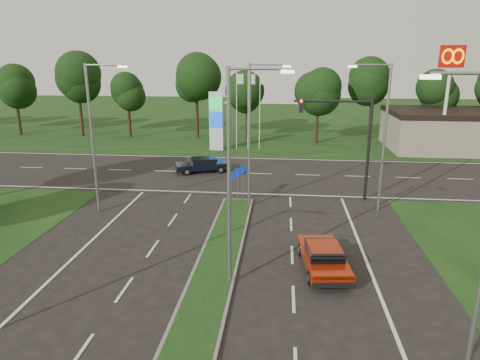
# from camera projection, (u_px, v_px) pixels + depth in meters

# --- Properties ---
(verge_far) EXTENTS (160.00, 50.00, 0.02)m
(verge_far) POSITION_uv_depth(u_px,v_px,m) (265.00, 121.00, 65.24)
(verge_far) COLOR black
(verge_far) RESTS_ON ground
(cross_road) EXTENTS (160.00, 12.00, 0.02)m
(cross_road) POSITION_uv_depth(u_px,v_px,m) (247.00, 174.00, 35.60)
(cross_road) COLOR black
(cross_road) RESTS_ON ground
(median_kerb) EXTENTS (2.00, 26.00, 0.12)m
(median_kerb) POSITION_uv_depth(u_px,v_px,m) (203.00, 307.00, 16.47)
(median_kerb) COLOR slate
(median_kerb) RESTS_ON ground
(commercial_building) EXTENTS (16.00, 9.00, 4.00)m
(commercial_building) POSITION_uv_depth(u_px,v_px,m) (468.00, 131.00, 44.36)
(commercial_building) COLOR gray
(commercial_building) RESTS_ON ground
(streetlight_median_near) EXTENTS (2.53, 0.22, 9.00)m
(streetlight_median_near) POSITION_uv_depth(u_px,v_px,m) (234.00, 169.00, 16.89)
(streetlight_median_near) COLOR gray
(streetlight_median_near) RESTS_ON ground
(streetlight_median_far) EXTENTS (2.53, 0.22, 9.00)m
(streetlight_median_far) POSITION_uv_depth(u_px,v_px,m) (253.00, 128.00, 26.46)
(streetlight_median_far) COLOR gray
(streetlight_median_far) RESTS_ON ground
(streetlight_left_far) EXTENTS (2.53, 0.22, 9.00)m
(streetlight_left_far) POSITION_uv_depth(u_px,v_px,m) (95.00, 131.00, 25.46)
(streetlight_left_far) COLOR gray
(streetlight_left_far) RESTS_ON ground
(streetlight_right_far) EXTENTS (2.53, 0.22, 9.00)m
(streetlight_right_far) POSITION_uv_depth(u_px,v_px,m) (382.00, 131.00, 25.69)
(streetlight_right_far) COLOR gray
(streetlight_right_far) RESTS_ON ground
(traffic_signal) EXTENTS (5.10, 0.42, 7.00)m
(traffic_signal) POSITION_uv_depth(u_px,v_px,m) (349.00, 132.00, 27.87)
(traffic_signal) COLOR black
(traffic_signal) RESTS_ON ground
(median_signs) EXTENTS (1.16, 1.76, 2.38)m
(median_signs) POSITION_uv_depth(u_px,v_px,m) (237.00, 178.00, 27.87)
(median_signs) COLOR gray
(median_signs) RESTS_ON ground
(gas_pylon) EXTENTS (5.80, 1.26, 8.00)m
(gas_pylon) POSITION_uv_depth(u_px,v_px,m) (218.00, 119.00, 43.75)
(gas_pylon) COLOR silver
(gas_pylon) RESTS_ON ground
(mcdonalds_sign) EXTENTS (2.20, 0.47, 10.40)m
(mcdonalds_sign) POSITION_uv_depth(u_px,v_px,m) (450.00, 72.00, 39.25)
(mcdonalds_sign) COLOR silver
(mcdonalds_sign) RESTS_ON ground
(treeline_far) EXTENTS (6.00, 6.00, 9.90)m
(treeline_far) POSITION_uv_depth(u_px,v_px,m) (260.00, 80.00, 48.94)
(treeline_far) COLOR black
(treeline_far) RESTS_ON ground
(red_sedan) EXTENTS (2.24, 4.50, 1.19)m
(red_sedan) POSITION_uv_depth(u_px,v_px,m) (323.00, 256.00, 19.34)
(red_sedan) COLOR maroon
(red_sedan) RESTS_ON ground
(navy_sedan) EXTENTS (4.74, 3.16, 1.21)m
(navy_sedan) POSITION_uv_depth(u_px,v_px,m) (203.00, 165.00, 35.90)
(navy_sedan) COLOR black
(navy_sedan) RESTS_ON ground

